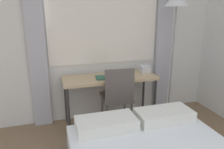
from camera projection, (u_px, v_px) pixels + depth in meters
wall_back_with_window at (90, 29)px, 3.11m from camera, size 4.93×0.13×2.70m
desk at (110, 81)px, 3.07m from camera, size 1.31×0.47×0.72m
desk_chair at (117, 95)px, 2.93m from camera, size 0.43×0.43×0.91m
standing_lamp at (176, 10)px, 2.99m from camera, size 0.34×0.34×1.87m
telephone at (145, 69)px, 3.24m from camera, size 0.15×0.16×0.12m
book at (105, 77)px, 2.97m from camera, size 0.27×0.20×0.02m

